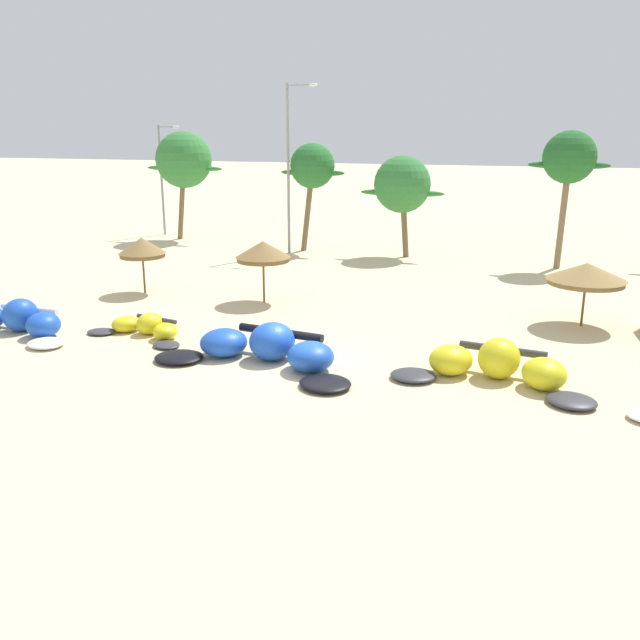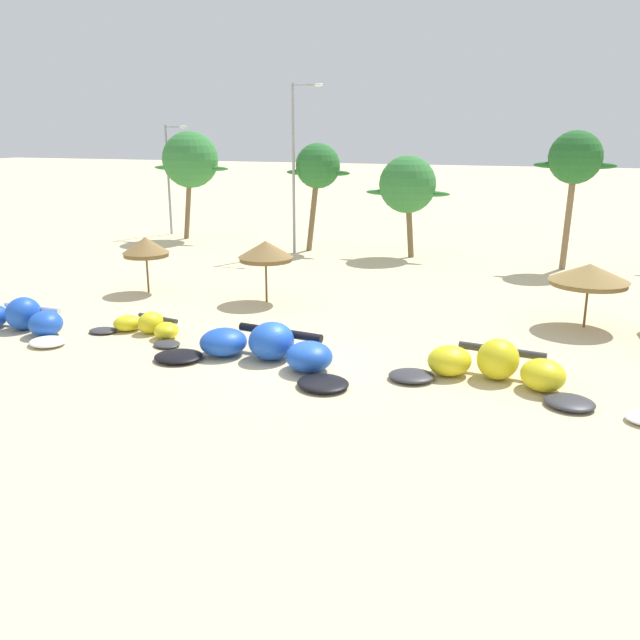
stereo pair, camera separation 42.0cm
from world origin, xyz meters
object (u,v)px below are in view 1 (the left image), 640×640
at_px(lamppost_west, 163,174).
at_px(palm_center_left, 569,159).
at_px(kite_left, 145,327).
at_px(kite_left_of_center, 266,349).
at_px(palm_left, 312,167).
at_px(beach_umbrella_middle, 263,251).
at_px(beach_umbrella_near_palms, 587,274).
at_px(beach_umbrella_near_van, 142,247).
at_px(palm_leftmost, 184,160).
at_px(lamppost_west_center, 290,161).
at_px(kite_center, 496,366).
at_px(kite_far_left, 14,321).
at_px(palm_left_of_gap, 402,185).

bearing_deg(lamppost_west, palm_center_left, -8.93).
xyz_separation_m(kite_left, lamppost_west, (-12.75, 23.58, 4.25)).
relative_size(kite_left_of_center, palm_left, 1.12).
distance_m(kite_left, palm_center_left, 25.44).
height_order(beach_umbrella_middle, beach_umbrella_near_palms, beach_umbrella_middle).
height_order(beach_umbrella_near_van, palm_leftmost, palm_leftmost).
relative_size(palm_leftmost, lamppost_west_center, 0.73).
height_order(beach_umbrella_near_van, palm_left, palm_left).
xyz_separation_m(beach_umbrella_near_van, beach_umbrella_middle, (6.34, 0.14, 0.14)).
distance_m(palm_left, palm_center_left, 15.61).
bearing_deg(palm_left, palm_leftmost, 169.94).
xyz_separation_m(kite_center, palm_leftmost, (-23.68, 22.95, 5.15)).
xyz_separation_m(palm_leftmost, palm_left, (10.29, -1.83, -0.21)).
xyz_separation_m(kite_left, kite_left_of_center, (5.79, -1.54, 0.18)).
xyz_separation_m(kite_far_left, kite_left, (5.13, 1.34, -0.18)).
bearing_deg(kite_center, beach_umbrella_middle, 146.73).
bearing_deg(palm_left_of_gap, beach_umbrella_near_palms, -52.02).
distance_m(beach_umbrella_near_palms, palm_center_left, 12.99).
bearing_deg(kite_left_of_center, lamppost_west_center, 107.96).
bearing_deg(beach_umbrella_middle, palm_left, 99.20).
relative_size(kite_left_of_center, beach_umbrella_near_palms, 2.45).
bearing_deg(palm_leftmost, lamppost_west_center, -18.04).
bearing_deg(lamppost_west_center, kite_center, -54.08).
bearing_deg(beach_umbrella_near_van, kite_left_of_center, -38.84).
relative_size(kite_left_of_center, palm_leftmost, 1.02).
xyz_separation_m(palm_center_left, lamppost_west, (-28.48, 4.47, -1.64)).
bearing_deg(beach_umbrella_near_van, palm_left_of_gap, 53.76).
bearing_deg(lamppost_west_center, beach_umbrella_near_van, -103.43).
height_order(kite_left, kite_left_of_center, kite_left_of_center).
relative_size(beach_umbrella_near_van, palm_left, 0.40).
distance_m(kite_far_left, lamppost_west, 26.37).
relative_size(beach_umbrella_middle, lamppost_west, 0.36).
bearing_deg(palm_left_of_gap, kite_left_of_center, -90.93).
height_order(palm_center_left, lamppost_west_center, lamppost_west_center).
height_order(kite_left_of_center, lamppost_west_center, lamppost_west_center).
relative_size(kite_far_left, lamppost_west_center, 0.62).
relative_size(beach_umbrella_middle, palm_center_left, 0.37).
bearing_deg(kite_far_left, beach_umbrella_middle, 45.78).
relative_size(kite_left, kite_left_of_center, 0.60).
height_order(kite_far_left, palm_left_of_gap, palm_left_of_gap).
xyz_separation_m(beach_umbrella_near_van, palm_left, (4.10, 13.94, 3.16)).
bearing_deg(palm_leftmost, kite_center, -44.10).
xyz_separation_m(palm_left, lamppost_west_center, (-1.06, -1.18, 0.42)).
distance_m(beach_umbrella_near_palms, palm_left_of_gap, 16.96).
bearing_deg(kite_center, palm_left, 122.37).
bearing_deg(kite_left, kite_far_left, -165.40).
bearing_deg(kite_center, lamppost_west, 137.07).
bearing_deg(palm_center_left, beach_umbrella_near_van, -146.88).
bearing_deg(kite_far_left, kite_left_of_center, -1.09).
relative_size(beach_umbrella_near_van, palm_center_left, 0.35).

